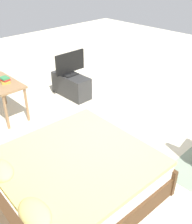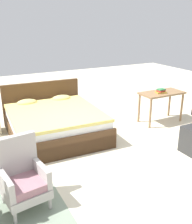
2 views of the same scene
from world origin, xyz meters
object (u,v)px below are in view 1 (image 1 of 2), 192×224
(bed, at_px, (68,179))
(tv_stand, at_px, (71,85))
(tv_flatscreen, at_px, (70,64))
(vanity_desk, at_px, (2,87))
(book_stack, at_px, (5,80))

(bed, xyz_separation_m, tv_stand, (2.31, -1.93, -0.05))
(tv_flatscreen, bearing_deg, vanity_desk, 82.40)
(tv_flatscreen, bearing_deg, tv_stand, -179.00)
(vanity_desk, relative_size, book_stack, 4.12)
(book_stack, bearing_deg, tv_stand, -95.17)
(tv_stand, xyz_separation_m, tv_flatscreen, (0.00, 0.00, 0.52))
(tv_flatscreen, bearing_deg, bed, 140.11)
(tv_stand, xyz_separation_m, vanity_desk, (0.20, 1.51, 0.37))
(vanity_desk, bearing_deg, bed, 170.53)
(vanity_desk, bearing_deg, book_stack, -145.76)
(tv_flatscreen, distance_m, book_stack, 1.47)
(tv_stand, xyz_separation_m, book_stack, (0.13, 1.46, 0.53))
(tv_flatscreen, xyz_separation_m, vanity_desk, (0.20, 1.51, -0.15))
(bed, height_order, vanity_desk, bed)
(tv_flatscreen, relative_size, book_stack, 3.03)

